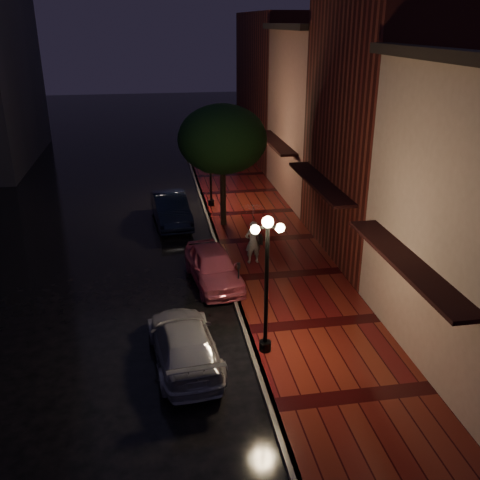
{
  "coord_description": "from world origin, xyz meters",
  "views": [
    {
      "loc": [
        -2.68,
        -18.41,
        9.39
      ],
      "look_at": [
        0.55,
        0.81,
        1.4
      ],
      "focal_mm": 40.0,
      "sensor_mm": 36.0,
      "label": 1
    }
  ],
  "objects_px": {
    "street_tree": "(223,141)",
    "navy_car": "(171,209)",
    "woman_with_umbrella": "(253,225)",
    "pink_car": "(213,266)",
    "streetlamp_near": "(267,278)",
    "streetlamp_far": "(210,161)",
    "silver_car": "(184,343)",
    "parking_meter": "(239,275)"
  },
  "relations": [
    {
      "from": "parking_meter",
      "to": "woman_with_umbrella",
      "type": "bearing_deg",
      "value": 69.43
    },
    {
      "from": "parking_meter",
      "to": "street_tree",
      "type": "bearing_deg",
      "value": 87.16
    },
    {
      "from": "streetlamp_far",
      "to": "street_tree",
      "type": "relative_size",
      "value": 0.74
    },
    {
      "from": "streetlamp_far",
      "to": "parking_meter",
      "type": "distance_m",
      "value": 10.44
    },
    {
      "from": "streetlamp_near",
      "to": "street_tree",
      "type": "relative_size",
      "value": 0.74
    },
    {
      "from": "parking_meter",
      "to": "navy_car",
      "type": "bearing_deg",
      "value": 104.72
    },
    {
      "from": "navy_car",
      "to": "streetlamp_far",
      "type": "bearing_deg",
      "value": 36.67
    },
    {
      "from": "street_tree",
      "to": "streetlamp_far",
      "type": "bearing_deg",
      "value": 94.91
    },
    {
      "from": "street_tree",
      "to": "pink_car",
      "type": "distance_m",
      "value": 7.03
    },
    {
      "from": "streetlamp_far",
      "to": "silver_car",
      "type": "relative_size",
      "value": 0.95
    },
    {
      "from": "pink_car",
      "to": "parking_meter",
      "type": "xyz_separation_m",
      "value": [
        0.76,
        -1.34,
        0.2
      ]
    },
    {
      "from": "streetlamp_near",
      "to": "navy_car",
      "type": "relative_size",
      "value": 0.95
    },
    {
      "from": "street_tree",
      "to": "navy_car",
      "type": "height_order",
      "value": "street_tree"
    },
    {
      "from": "street_tree",
      "to": "navy_car",
      "type": "bearing_deg",
      "value": 158.85
    },
    {
      "from": "street_tree",
      "to": "pink_car",
      "type": "bearing_deg",
      "value": -101.61
    },
    {
      "from": "navy_car",
      "to": "parking_meter",
      "type": "bearing_deg",
      "value": -81.49
    },
    {
      "from": "navy_car",
      "to": "woman_with_umbrella",
      "type": "height_order",
      "value": "woman_with_umbrella"
    },
    {
      "from": "silver_car",
      "to": "streetlamp_far",
      "type": "bearing_deg",
      "value": -105.22
    },
    {
      "from": "streetlamp_far",
      "to": "pink_car",
      "type": "height_order",
      "value": "streetlamp_far"
    },
    {
      "from": "streetlamp_far",
      "to": "silver_car",
      "type": "height_order",
      "value": "streetlamp_far"
    },
    {
      "from": "streetlamp_near",
      "to": "streetlamp_far",
      "type": "xyz_separation_m",
      "value": [
        0.0,
        14.0,
        0.0
      ]
    },
    {
      "from": "streetlamp_near",
      "to": "pink_car",
      "type": "height_order",
      "value": "streetlamp_near"
    },
    {
      "from": "woman_with_umbrella",
      "to": "street_tree",
      "type": "bearing_deg",
      "value": -90.07
    },
    {
      "from": "streetlamp_near",
      "to": "woman_with_umbrella",
      "type": "xyz_separation_m",
      "value": [
        0.83,
        6.34,
        -0.78
      ]
    },
    {
      "from": "pink_car",
      "to": "parking_meter",
      "type": "height_order",
      "value": "pink_car"
    },
    {
      "from": "streetlamp_near",
      "to": "silver_car",
      "type": "distance_m",
      "value": 3.12
    },
    {
      "from": "street_tree",
      "to": "navy_car",
      "type": "xyz_separation_m",
      "value": [
        -2.51,
        0.97,
        -3.5
      ]
    },
    {
      "from": "silver_car",
      "to": "navy_car",
      "type": "bearing_deg",
      "value": -96.21
    },
    {
      "from": "silver_car",
      "to": "parking_meter",
      "type": "xyz_separation_m",
      "value": [
        2.24,
        3.68,
        0.25
      ]
    },
    {
      "from": "street_tree",
      "to": "woman_with_umbrella",
      "type": "height_order",
      "value": "street_tree"
    },
    {
      "from": "streetlamp_far",
      "to": "street_tree",
      "type": "distance_m",
      "value": 3.44
    },
    {
      "from": "navy_car",
      "to": "parking_meter",
      "type": "relative_size",
      "value": 3.66
    },
    {
      "from": "streetlamp_far",
      "to": "silver_car",
      "type": "xyz_separation_m",
      "value": [
        -2.44,
        -13.98,
        -1.94
      ]
    },
    {
      "from": "woman_with_umbrella",
      "to": "parking_meter",
      "type": "bearing_deg",
      "value": 61.6
    },
    {
      "from": "streetlamp_near",
      "to": "street_tree",
      "type": "distance_m",
      "value": 11.12
    },
    {
      "from": "silver_car",
      "to": "parking_meter",
      "type": "distance_m",
      "value": 4.31
    },
    {
      "from": "silver_car",
      "to": "pink_car",
      "type": "bearing_deg",
      "value": -111.67
    },
    {
      "from": "silver_car",
      "to": "woman_with_umbrella",
      "type": "distance_m",
      "value": 7.21
    },
    {
      "from": "pink_car",
      "to": "navy_car",
      "type": "xyz_separation_m",
      "value": [
        -1.29,
        6.92,
        0.04
      ]
    },
    {
      "from": "street_tree",
      "to": "woman_with_umbrella",
      "type": "xyz_separation_m",
      "value": [
        0.57,
        -4.65,
        -2.43
      ]
    },
    {
      "from": "streetlamp_far",
      "to": "parking_meter",
      "type": "xyz_separation_m",
      "value": [
        -0.2,
        -10.3,
        -1.7
      ]
    },
    {
      "from": "streetlamp_near",
      "to": "woman_with_umbrella",
      "type": "height_order",
      "value": "streetlamp_near"
    }
  ]
}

